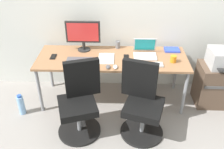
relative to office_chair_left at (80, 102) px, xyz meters
The scene contains 20 objects.
ground_plane 0.85m from the office_chair_left, 59.32° to the left, with size 5.28×5.28×0.00m, color gray.
back_wall 1.43m from the office_chair_left, 70.57° to the left, with size 4.40×0.04×2.60m, color silver.
desk 0.77m from the office_chair_left, 59.32° to the left, with size 2.05×0.71×0.71m.
office_chair_left is the anchor object (origin of this frame).
office_chair_right 0.75m from the office_chair_left, ahead, with size 0.55×0.55×0.94m.
side_cabinet 1.96m from the office_chair_left, 17.80° to the left, with size 0.55×0.42×0.62m.
printer 1.99m from the office_chair_left, 17.78° to the left, with size 0.38×0.40×0.24m.
water_bottle_on_floor 0.94m from the office_chair_left, 162.98° to the left, with size 0.09×0.09×0.31m.
desktop_monitor 1.00m from the office_chair_left, 92.27° to the left, with size 0.48×0.18×0.43m.
open_laptop 1.15m from the office_chair_left, 40.84° to the left, with size 0.31×0.27×0.22m.
keyboard_by_monitor 0.62m from the office_chair_left, 95.87° to the left, with size 0.34×0.12×0.02m, color #515156.
keyboard_by_laptop 1.02m from the office_chair_left, 26.76° to the left, with size 0.34×0.12×0.02m, color #B7B7B7.
mouse_by_monitor 0.57m from the office_chair_left, 46.52° to the left, with size 0.06×0.10×0.03m, color #515156.
mouse_by_laptop 0.63m from the office_chair_left, 39.51° to the left, with size 0.06×0.10×0.03m, color silver.
coffee_mug 1.34m from the office_chair_left, 24.12° to the left, with size 0.08×0.08×0.09m, color orange.
pen_cup 1.09m from the office_chair_left, 64.14° to the left, with size 0.07×0.07×0.10m, color slate.
phone_near_monitor 0.90m from the office_chair_left, 48.09° to the left, with size 0.07×0.14×0.01m, color black.
phone_near_laptop 0.81m from the office_chair_left, 124.57° to the left, with size 0.07×0.14×0.01m, color black.
notebook 1.53m from the office_chair_left, 35.08° to the left, with size 0.21×0.15×0.03m, color blue.
paper_pile 0.72m from the office_chair_left, 62.96° to the left, with size 0.21×0.30×0.01m, color white.
Camera 1 is at (0.09, -2.99, 2.32)m, focal length 39.79 mm.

